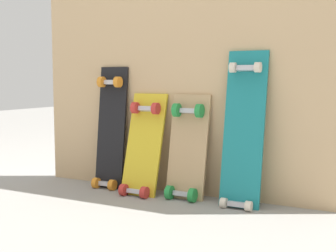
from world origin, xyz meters
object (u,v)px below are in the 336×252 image
(skateboard_black, at_px, (110,133))
(skateboard_natural, at_px, (187,152))
(skateboard_teal, at_px, (243,136))
(skateboard_yellow, at_px, (143,150))

(skateboard_black, height_order, skateboard_natural, skateboard_black)
(skateboard_teal, bearing_deg, skateboard_black, 178.50)
(skateboard_black, relative_size, skateboard_natural, 1.25)
(skateboard_natural, xyz_separation_m, skateboard_teal, (0.30, -0.01, 0.10))
(skateboard_black, height_order, skateboard_yellow, skateboard_black)
(skateboard_yellow, xyz_separation_m, skateboard_teal, (0.56, 0.02, 0.11))
(skateboard_yellow, bearing_deg, skateboard_natural, 6.13)
(skateboard_natural, bearing_deg, skateboard_yellow, -173.87)
(skateboard_yellow, bearing_deg, skateboard_black, 169.99)
(skateboard_natural, relative_size, skateboard_teal, 0.72)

